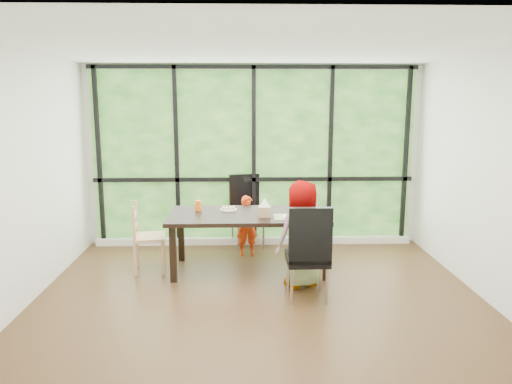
{
  "coord_description": "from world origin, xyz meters",
  "views": [
    {
      "loc": [
        -0.19,
        -5.06,
        2.18
      ],
      "look_at": [
        -0.01,
        0.9,
        1.05
      ],
      "focal_mm": 34.18,
      "sensor_mm": 36.0,
      "label": 1
    }
  ],
  "objects_px": {
    "orange_cup": "(198,206)",
    "chair_interior_leather": "(307,252)",
    "dining_table": "(248,242)",
    "tissue_box": "(264,211)",
    "child_older": "(300,234)",
    "chair_end_beech": "(149,237)",
    "green_cup": "(317,213)",
    "child_toddler": "(247,226)",
    "plate_near": "(293,217)",
    "plate_far": "(228,210)",
    "chair_window_leather": "(248,212)"
  },
  "relations": [
    {
      "from": "orange_cup",
      "to": "chair_interior_leather",
      "type": "bearing_deg",
      "value": -41.61
    },
    {
      "from": "dining_table",
      "to": "tissue_box",
      "type": "xyz_separation_m",
      "value": [
        0.2,
        -0.16,
        0.44
      ]
    },
    {
      "from": "tissue_box",
      "to": "child_older",
      "type": "bearing_deg",
      "value": -45.84
    },
    {
      "from": "dining_table",
      "to": "orange_cup",
      "type": "relative_size",
      "value": 15.08
    },
    {
      "from": "tissue_box",
      "to": "chair_end_beech",
      "type": "bearing_deg",
      "value": 173.75
    },
    {
      "from": "dining_table",
      "to": "green_cup",
      "type": "height_order",
      "value": "green_cup"
    },
    {
      "from": "child_toddler",
      "to": "plate_near",
      "type": "height_order",
      "value": "child_toddler"
    },
    {
      "from": "tissue_box",
      "to": "plate_far",
      "type": "bearing_deg",
      "value": 141.45
    },
    {
      "from": "dining_table",
      "to": "child_older",
      "type": "xyz_separation_m",
      "value": [
        0.6,
        -0.56,
        0.26
      ]
    },
    {
      "from": "child_toddler",
      "to": "child_older",
      "type": "relative_size",
      "value": 0.68
    },
    {
      "from": "child_toddler",
      "to": "orange_cup",
      "type": "distance_m",
      "value": 0.86
    },
    {
      "from": "plate_near",
      "to": "green_cup",
      "type": "bearing_deg",
      "value": -7.59
    },
    {
      "from": "dining_table",
      "to": "chair_interior_leather",
      "type": "xyz_separation_m",
      "value": [
        0.64,
        -0.95,
        0.17
      ]
    },
    {
      "from": "child_older",
      "to": "tissue_box",
      "type": "xyz_separation_m",
      "value": [
        -0.39,
        0.4,
        0.18
      ]
    },
    {
      "from": "chair_end_beech",
      "to": "child_toddler",
      "type": "xyz_separation_m",
      "value": [
        1.27,
        0.6,
        -0.02
      ]
    },
    {
      "from": "chair_end_beech",
      "to": "child_older",
      "type": "distance_m",
      "value": 1.96
    },
    {
      "from": "orange_cup",
      "to": "child_older",
      "type": "bearing_deg",
      "value": -31.44
    },
    {
      "from": "child_toddler",
      "to": "chair_interior_leather",
      "type": "bearing_deg",
      "value": -74.51
    },
    {
      "from": "child_toddler",
      "to": "plate_far",
      "type": "height_order",
      "value": "child_toddler"
    },
    {
      "from": "child_toddler",
      "to": "orange_cup",
      "type": "xyz_separation_m",
      "value": [
        -0.65,
        -0.41,
        0.39
      ]
    },
    {
      "from": "chair_interior_leather",
      "to": "green_cup",
      "type": "xyz_separation_m",
      "value": [
        0.2,
        0.69,
        0.27
      ]
    },
    {
      "from": "dining_table",
      "to": "plate_far",
      "type": "relative_size",
      "value": 8.98
    },
    {
      "from": "chair_interior_leather",
      "to": "plate_far",
      "type": "bearing_deg",
      "value": -52.38
    },
    {
      "from": "child_toddler",
      "to": "plate_far",
      "type": "xyz_separation_m",
      "value": [
        -0.25,
        -0.4,
        0.33
      ]
    },
    {
      "from": "orange_cup",
      "to": "plate_near",
      "type": "bearing_deg",
      "value": -19.25
    },
    {
      "from": "chair_window_leather",
      "to": "dining_table",
      "type": "bearing_deg",
      "value": -105.12
    },
    {
      "from": "chair_window_leather",
      "to": "child_toddler",
      "type": "bearing_deg",
      "value": -105.95
    },
    {
      "from": "child_toddler",
      "to": "plate_near",
      "type": "distance_m",
      "value": 1.05
    },
    {
      "from": "dining_table",
      "to": "chair_end_beech",
      "type": "height_order",
      "value": "chair_end_beech"
    },
    {
      "from": "green_cup",
      "to": "chair_interior_leather",
      "type": "bearing_deg",
      "value": -106.2
    },
    {
      "from": "child_toddler",
      "to": "green_cup",
      "type": "bearing_deg",
      "value": -52.83
    },
    {
      "from": "child_toddler",
      "to": "green_cup",
      "type": "relative_size",
      "value": 6.83
    },
    {
      "from": "dining_table",
      "to": "child_toddler",
      "type": "relative_size",
      "value": 2.35
    },
    {
      "from": "chair_window_leather",
      "to": "plate_far",
      "type": "height_order",
      "value": "chair_window_leather"
    },
    {
      "from": "child_toddler",
      "to": "chair_end_beech",
      "type": "bearing_deg",
      "value": -161.46
    },
    {
      "from": "plate_far",
      "to": "chair_interior_leather",
      "type": "bearing_deg",
      "value": -52.22
    },
    {
      "from": "chair_window_leather",
      "to": "child_older",
      "type": "distance_m",
      "value": 1.68
    },
    {
      "from": "plate_near",
      "to": "green_cup",
      "type": "xyz_separation_m",
      "value": [
        0.28,
        -0.04,
        0.05
      ]
    },
    {
      "from": "chair_interior_leather",
      "to": "green_cup",
      "type": "distance_m",
      "value": 0.77
    },
    {
      "from": "chair_end_beech",
      "to": "green_cup",
      "type": "height_order",
      "value": "chair_end_beech"
    },
    {
      "from": "child_toddler",
      "to": "plate_far",
      "type": "bearing_deg",
      "value": -129.35
    },
    {
      "from": "chair_window_leather",
      "to": "child_older",
      "type": "xyz_separation_m",
      "value": [
        0.59,
        -1.57,
        0.1
      ]
    },
    {
      "from": "chair_window_leather",
      "to": "orange_cup",
      "type": "xyz_separation_m",
      "value": [
        -0.66,
        -0.81,
        0.28
      ]
    },
    {
      "from": "orange_cup",
      "to": "green_cup",
      "type": "bearing_deg",
      "value": -17.15
    },
    {
      "from": "dining_table",
      "to": "child_toddler",
      "type": "height_order",
      "value": "child_toddler"
    },
    {
      "from": "green_cup",
      "to": "plate_near",
      "type": "bearing_deg",
      "value": 172.41
    },
    {
      "from": "child_older",
      "to": "green_cup",
      "type": "xyz_separation_m",
      "value": [
        0.24,
        0.3,
        0.18
      ]
    },
    {
      "from": "dining_table",
      "to": "orange_cup",
      "type": "distance_m",
      "value": 0.81
    },
    {
      "from": "child_toddler",
      "to": "green_cup",
      "type": "xyz_separation_m",
      "value": [
        0.84,
        -0.87,
        0.38
      ]
    },
    {
      "from": "chair_end_beech",
      "to": "plate_near",
      "type": "height_order",
      "value": "chair_end_beech"
    }
  ]
}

